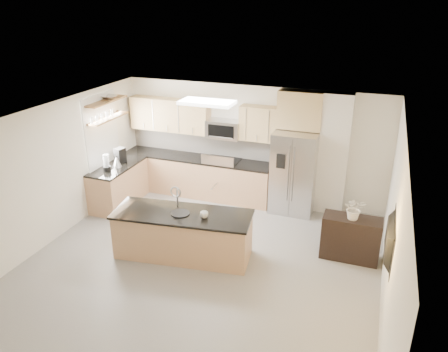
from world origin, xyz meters
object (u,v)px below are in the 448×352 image
at_px(kettle, 117,162).
at_px(television, 386,239).
at_px(range, 222,179).
at_px(bowl, 109,97).
at_px(platter, 180,213).
at_px(flower_vase, 355,203).
at_px(credenza, 351,238).
at_px(coffee_maker, 120,156).
at_px(microwave, 224,129).
at_px(cup, 204,215).
at_px(island, 183,234).
at_px(refrigerator, 294,172).
at_px(blender, 107,164).

relative_size(kettle, television, 0.24).
bearing_deg(range, bowl, -159.20).
relative_size(platter, flower_vase, 0.56).
height_order(range, credenza, range).
bearing_deg(kettle, coffee_maker, 105.68).
bearing_deg(credenza, microwave, 150.68).
relative_size(range, bowl, 2.74).
distance_m(microwave, credenza, 3.67).
bearing_deg(credenza, coffee_maker, 172.34).
bearing_deg(bowl, cup, -30.25).
bearing_deg(cup, range, 103.59).
relative_size(credenza, cup, 7.19).
distance_m(platter, bowl, 3.32).
bearing_deg(television, microwave, 47.25).
height_order(cup, flower_vase, flower_vase).
bearing_deg(kettle, platter, -32.80).
bearing_deg(platter, kettle, 147.20).
bearing_deg(range, television, -41.64).
bearing_deg(kettle, island, -31.94).
height_order(island, cup, island).
relative_size(refrigerator, coffee_maker, 5.29).
distance_m(kettle, flower_vase, 5.07).
relative_size(microwave, refrigerator, 0.43).
bearing_deg(television, flower_vase, 17.94).
xyz_separation_m(microwave, credenza, (3.02, -1.70, -1.23)).
height_order(microwave, island, microwave).
height_order(range, kettle, kettle).
xyz_separation_m(range, television, (3.51, -3.12, 0.88)).
height_order(microwave, flower_vase, microwave).
bearing_deg(credenza, blender, 178.42).
distance_m(credenza, cup, 2.63).
distance_m(cup, coffee_maker, 3.17).
height_order(kettle, television, television).
bearing_deg(microwave, blender, -143.23).
relative_size(platter, television, 0.31).
bearing_deg(flower_vase, bowl, 171.85).
height_order(platter, kettle, kettle).
bearing_deg(range, island, -85.79).
bearing_deg(microwave, bowl, -156.48).
xyz_separation_m(platter, coffee_maker, (-2.26, 1.66, 0.22)).
height_order(flower_vase, television, television).
xyz_separation_m(blender, coffee_maker, (-0.02, 0.55, -0.00)).
bearing_deg(kettle, blender, -99.55).
bearing_deg(refrigerator, range, 178.40).
bearing_deg(blender, flower_vase, -2.05).
xyz_separation_m(microwave, refrigerator, (1.66, -0.17, -0.74)).
xyz_separation_m(coffee_maker, flower_vase, (5.12, -0.73, 0.02)).
bearing_deg(flower_vase, kettle, 174.56).
relative_size(range, kettle, 4.36).
bearing_deg(microwave, range, -90.00).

